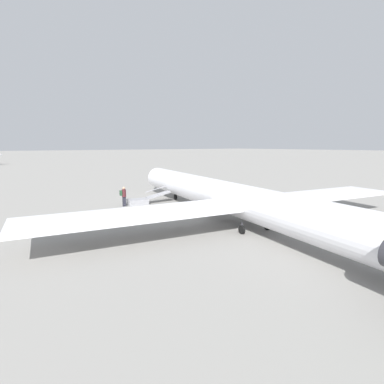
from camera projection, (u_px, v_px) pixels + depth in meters
The scene contains 5 objects.
ground_plane at pixel (229, 221), 21.27m from camera, with size 600.00×600.00×0.00m, color gray.
airplane_main at pixel (237, 200), 20.21m from camera, with size 34.48×27.03×5.79m.
boarding_stairs at pixel (142, 200), 27.38m from camera, with size 1.64×4.12×1.52m.
passenger at pixel (124, 195), 26.29m from camera, with size 0.38×0.56×1.74m.
traffic_cone_near_stairs at pixel (107, 215), 21.97m from camera, with size 0.53×0.53×0.58m.
Camera 1 is at (-15.21, 14.26, 5.38)m, focal length 28.00 mm.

